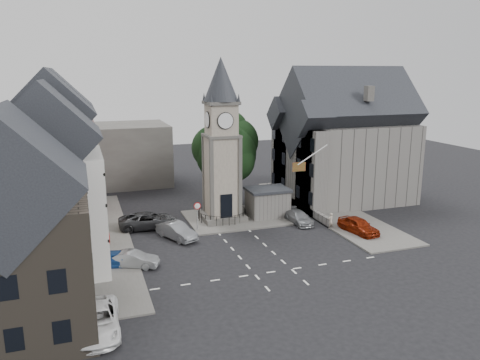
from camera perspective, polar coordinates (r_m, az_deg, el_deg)
name	(u,v)px	position (r m, az deg, el deg)	size (l,w,h in m)	color
ground	(249,247)	(41.03, 1.07, -8.15)	(120.00, 120.00, 0.00)	black
pavement_west	(96,239)	(44.47, -17.15, -6.95)	(6.00, 30.00, 0.14)	#595651
pavement_east	(326,208)	(52.71, 10.42, -3.43)	(6.00, 26.00, 0.14)	#595651
central_island	(236,218)	(48.59, -0.49, -4.62)	(10.00, 8.00, 0.16)	#595651
road_markings	(273,272)	(36.31, 4.08, -11.10)	(20.00, 8.00, 0.01)	silver
clock_tower	(221,141)	(46.33, -2.27, 4.71)	(4.86, 4.86, 16.25)	#4C4944
stone_shelter	(267,203)	(48.82, 3.37, -2.76)	(4.30, 3.30, 3.08)	slate
town_tree	(226,145)	(51.81, -1.73, 4.33)	(7.20, 7.20, 10.80)	black
warning_sign_post	(197,211)	(44.43, -5.22, -3.76)	(0.70, 0.19, 2.85)	black
terrace_pink	(58,152)	(52.64, -21.30, 3.14)	(8.10, 7.60, 12.80)	tan
terrace_cream	(55,167)	(44.77, -21.64, 1.50)	(8.10, 7.60, 12.80)	beige
terrace_tudor	(51,193)	(37.04, -22.06, -1.43)	(8.10, 7.60, 12.00)	silver
building_sw_stone	(15,249)	(28.82, -25.74, -7.53)	(8.60, 7.60, 10.40)	#473F35
backdrop_west	(91,156)	(64.85, -17.67, 2.83)	(20.00, 10.00, 8.00)	#4C4944
east_building	(343,147)	(55.67, 12.42, 3.90)	(14.40, 11.40, 12.60)	slate
east_boundary_wall	(295,203)	(53.05, 6.74, -2.76)	(0.40, 16.00, 0.90)	slate
flagpole	(313,155)	(45.84, 8.83, 3.06)	(3.68, 0.10, 2.74)	white
car_west_blue	(117,259)	(38.06, -14.73, -9.26)	(1.57, 3.90, 1.33)	navy
car_west_silver	(134,259)	(37.71, -12.84, -9.41)	(1.35, 3.87, 1.28)	gray
car_west_grey	(149,221)	(46.25, -11.08, -4.87)	(2.63, 5.70, 1.59)	#2A2A2C
car_island_silver	(177,231)	(43.05, -7.72, -6.19)	(1.56, 4.47, 1.47)	gray
car_island_east	(299,217)	(47.33, 7.17, -4.54)	(1.71, 4.21, 1.22)	#92969A
car_east_red	(358,226)	(45.43, 14.23, -5.41)	(1.80, 4.48, 1.53)	maroon
van_sw_white	(97,321)	(29.52, -17.02, -16.07)	(2.51, 5.45, 1.52)	white
pedestrian	(331,221)	(46.17, 10.99, -4.91)	(0.57, 0.38, 1.57)	#C0B29F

